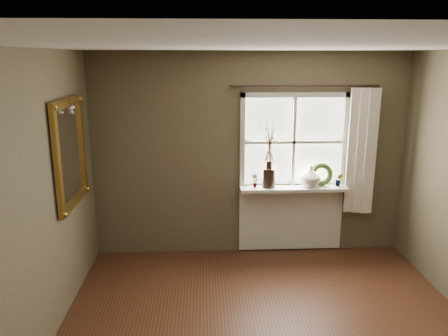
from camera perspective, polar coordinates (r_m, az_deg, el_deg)
ceiling at (r=3.21m, az=8.16°, el=15.50°), size 4.50×4.50×0.00m
wall_back at (r=5.62m, az=3.34°, el=1.71°), size 4.00×0.10×2.60m
wall_left at (r=3.68m, az=-26.09°, el=-6.65°), size 0.10×4.50×2.60m
window_frame at (r=5.60m, az=9.06°, el=3.39°), size 1.36×0.06×1.24m
window_sill at (r=5.63m, az=9.05°, el=-2.62°), size 1.36×0.26×0.04m
window_apron at (r=5.88m, az=8.67°, el=-6.41°), size 1.36×0.04×0.88m
dark_jug at (r=5.54m, az=5.87°, el=-1.28°), size 0.20×0.20×0.24m
cream_vase at (r=5.64m, az=11.24°, el=-1.07°), size 0.33×0.33×0.27m
wreath at (r=5.72m, az=12.59°, el=-1.14°), size 0.31×0.15×0.31m
potted_plant_left at (r=5.52m, az=4.04°, el=-1.64°), size 0.11×0.08×0.18m
potted_plant_right at (r=5.75m, az=14.76°, el=-1.50°), size 0.11×0.10×0.17m
curtain at (r=5.76m, az=17.43°, el=2.04°), size 0.36×0.12×1.59m
curtain_rod at (r=5.48m, az=10.52°, el=10.48°), size 1.84×0.03×0.03m
gilt_mirror at (r=4.76m, az=-19.45°, el=1.91°), size 0.10×0.94×1.12m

